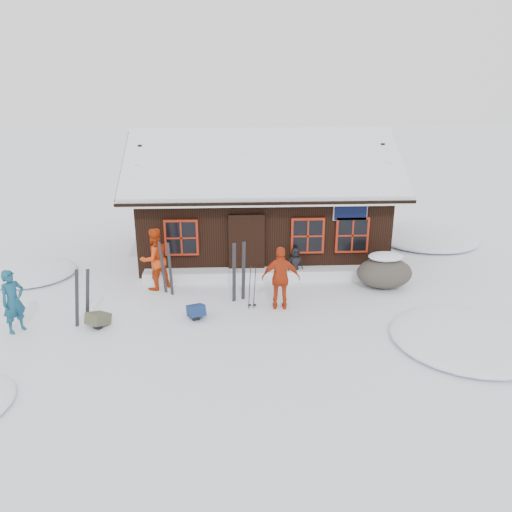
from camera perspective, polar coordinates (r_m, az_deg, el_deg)
The scene contains 15 objects.
ground at distance 13.62m, azimuth -4.53°, elevation -6.31°, with size 120.00×120.00×0.00m, color white.
mountain_hut at distance 17.81m, azimuth 0.57°, elevation 5.37°, with size 8.90×6.09×4.42m.
snow_drift at distance 15.64m, azimuth 1.15°, elevation -2.05°, with size 7.60×0.60×0.35m, color white.
snow_mounds at distance 15.36m, azimuth 1.82°, elevation -3.18°, with size 20.60×13.20×0.48m.
skier_teal at distance 13.58m, azimuth -26.00°, elevation -4.67°, with size 0.59×0.39×1.62m, color navy.
skier_orange_left at distance 14.99m, azimuth -11.52°, elevation -0.33°, with size 0.91×0.71×1.87m, color red.
skier_orange_right at distance 13.42m, azimuth 2.86°, elevation -2.56°, with size 1.03×0.43×1.77m, color #B83312.
skier_crouched at distance 15.56m, azimuth 4.49°, elevation -0.89°, with size 0.50×0.33×1.03m, color black.
boulder at distance 15.44m, azimuth 14.47°, elevation -1.74°, with size 1.66×1.24×0.97m.
ski_pair_left at distance 13.32m, azimuth -19.24°, elevation -4.58°, with size 0.48×0.22×1.55m.
ski_pair_mid at distance 14.62m, azimuth -10.19°, elevation -1.48°, with size 0.40×0.26×1.62m.
ski_pair_right at distance 13.93m, azimuth -1.98°, elevation -1.92°, with size 0.40×0.20×1.77m.
ski_poles at distance 13.54m, azimuth -0.45°, elevation -3.67°, with size 0.22×0.11×1.25m.
backpack_blue at distance 13.25m, azimuth -6.85°, elevation -6.47°, with size 0.40×0.53×0.29m, color navy.
backpack_olive at distance 13.33m, azimuth -17.57°, elevation -7.12°, with size 0.41×0.54×0.29m, color #494934.
Camera 1 is at (0.44, -12.27, 5.89)m, focal length 35.00 mm.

